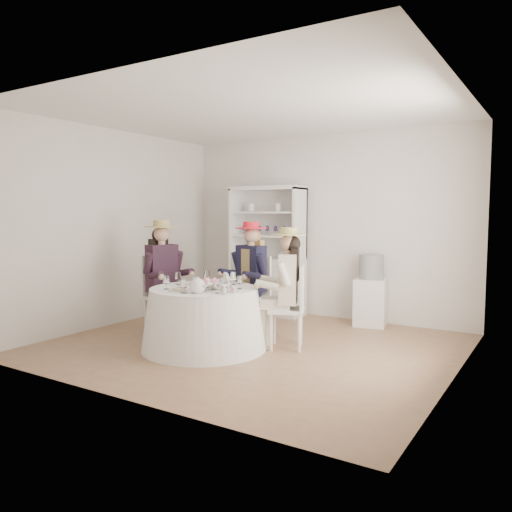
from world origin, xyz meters
The scene contains 23 objects.
ground centered at (0.00, 0.00, 0.00)m, with size 4.50×4.50×0.00m, color brown.
ceiling centered at (0.00, 0.00, 2.70)m, with size 4.50×4.50×0.00m, color white.
wall_back centered at (0.00, 2.00, 1.35)m, with size 4.50×4.50×0.00m, color silver.
wall_front centered at (0.00, -2.00, 1.35)m, with size 4.50×4.50×0.00m, color silver.
wall_left centered at (-2.25, 0.00, 1.35)m, with size 4.50×4.50×0.00m, color silver.
wall_right centered at (2.25, 0.00, 1.35)m, with size 4.50×4.50×0.00m, color silver.
tea_table centered at (-0.39, -0.40, 0.35)m, with size 1.43×1.43×0.70m.
hutch centered at (-0.80, 1.73, 0.70)m, with size 1.27×0.72×1.96m.
side_table centered at (0.84, 1.75, 0.32)m, with size 0.42×0.42×0.65m, color silver.
hatbox centered at (0.84, 1.75, 0.82)m, with size 0.34×0.34×0.34m, color black.
guest_left centered at (-1.28, -0.10, 0.82)m, with size 0.60×0.55×1.46m.
guest_mid centered at (-0.37, 0.54, 0.82)m, with size 0.54×0.57×1.44m.
guest_right centered at (0.39, 0.12, 0.78)m, with size 0.58×0.53×1.39m.
spare_chair centered at (-0.91, 1.18, 0.52)m, with size 0.57×0.57×0.98m.
teacup_a centered at (-0.64, -0.24, 0.74)m, with size 0.09×0.09×0.07m, color white.
teacup_b centered at (-0.34, -0.10, 0.74)m, with size 0.07×0.07×0.07m, color white.
teacup_c centered at (-0.14, -0.27, 0.74)m, with size 0.08×0.08×0.07m, color white.
flower_bowl centered at (-0.19, -0.40, 0.73)m, with size 0.23×0.23×0.06m, color white.
flower_arrangement centered at (-0.22, -0.49, 0.79)m, with size 0.17×0.17×0.06m.
table_teapot centered at (-0.21, -0.73, 0.78)m, with size 0.24×0.17×0.18m.
sandwich_plate centered at (-0.46, -0.74, 0.72)m, with size 0.25×0.25×0.05m.
cupcake_stand centered at (0.06, -0.56, 0.78)m, with size 0.23×0.23×0.21m.
stemware_set centered at (-0.39, -0.40, 0.78)m, with size 0.89×0.89×0.15m.
Camera 1 is at (3.09, -4.85, 1.56)m, focal length 35.00 mm.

